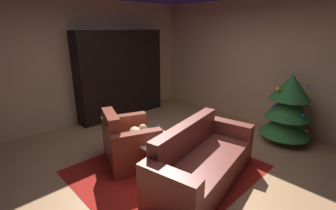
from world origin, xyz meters
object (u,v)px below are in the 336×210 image
at_px(armchair_red, 129,144).
at_px(bookshelf_unit, 126,75).
at_px(couch_red, 201,163).
at_px(decorated_tree, 288,108).
at_px(book_stack_on_table, 163,139).
at_px(bottle_on_table, 157,130).
at_px(coffee_table, 163,143).

bearing_deg(armchair_red, bookshelf_unit, 146.04).
bearing_deg(armchair_red, couch_red, 20.00).
bearing_deg(decorated_tree, bookshelf_unit, -159.54).
height_order(couch_red, decorated_tree, decorated_tree).
xyz_separation_m(bookshelf_unit, couch_red, (3.08, -0.88, -0.71)).
xyz_separation_m(armchair_red, book_stack_on_table, (0.57, 0.21, 0.22)).
bearing_deg(couch_red, armchair_red, -160.00).
relative_size(bookshelf_unit, couch_red, 1.08).
bearing_deg(bottle_on_table, book_stack_on_table, -22.36).
distance_m(bookshelf_unit, coffee_table, 2.73).
height_order(bookshelf_unit, couch_red, bookshelf_unit).
bearing_deg(book_stack_on_table, decorated_tree, 69.38).
distance_m(book_stack_on_table, bottle_on_table, 0.26).
distance_m(coffee_table, bottle_on_table, 0.25).
relative_size(coffee_table, bottle_on_table, 3.12).
distance_m(couch_red, bottle_on_table, 0.86).
distance_m(bookshelf_unit, armchair_red, 2.42).
height_order(couch_red, coffee_table, couch_red).
bearing_deg(decorated_tree, armchair_red, -119.66).
height_order(book_stack_on_table, decorated_tree, decorated_tree).
bearing_deg(bookshelf_unit, book_stack_on_table, -23.43).
bearing_deg(decorated_tree, bottle_on_table, -116.42).
relative_size(book_stack_on_table, decorated_tree, 0.18).
height_order(bookshelf_unit, book_stack_on_table, bookshelf_unit).
xyz_separation_m(bottle_on_table, decorated_tree, (1.12, 2.25, 0.11)).
bearing_deg(decorated_tree, couch_red, -98.18).
height_order(bookshelf_unit, armchair_red, bookshelf_unit).
xyz_separation_m(coffee_table, book_stack_on_table, (0.04, -0.03, 0.10)).
relative_size(couch_red, decorated_tree, 1.56).
distance_m(book_stack_on_table, decorated_tree, 2.51).
distance_m(armchair_red, book_stack_on_table, 0.65).
bearing_deg(bottle_on_table, coffee_table, -18.10).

